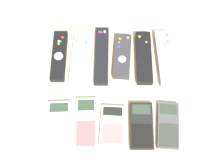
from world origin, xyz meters
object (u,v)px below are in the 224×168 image
object	(u,v)px
remote_3	(121,56)
remote_4	(143,58)
remote_5	(165,58)
calculator_2	(112,125)
remote_2	(101,56)
calculator_0	(58,122)
calculator_4	(167,125)
remote_0	(58,56)
calculator_3	(140,126)
remote_1	(80,57)
calculator_1	(85,122)

from	to	relation	value
remote_3	remote_4	bearing A→B (deg)	-1.28
remote_5	calculator_2	size ratio (longest dim) A/B	1.63
remote_2	calculator_0	distance (m)	0.26
remote_4	calculator_2	xyz separation A→B (m)	(-0.10, -0.23, -0.01)
calculator_4	remote_4	bearing A→B (deg)	109.72
remote_0	calculator_0	size ratio (longest dim) A/B	1.36
remote_0	remote_2	distance (m)	0.14
remote_4	calculator_3	xyz separation A→B (m)	(-0.01, -0.23, -0.01)
calculator_0	calculator_4	world-z (taller)	calculator_4
remote_2	remote_4	world-z (taller)	remote_4
remote_0	remote_2	bearing A→B (deg)	1.34
calculator_3	calculator_4	world-z (taller)	same
calculator_4	remote_0	bearing A→B (deg)	149.48
remote_1	calculator_4	distance (m)	0.36
remote_3	calculator_4	distance (m)	0.27
remote_1	remote_5	xyz separation A→B (m)	(0.28, -0.00, 0.00)
calculator_3	calculator_4	distance (m)	0.08
remote_1	calculator_2	distance (m)	0.26
calculator_1	calculator_3	world-z (taller)	calculator_3
remote_4	calculator_3	world-z (taller)	remote_4
calculator_0	calculator_2	world-z (taller)	same
remote_4	remote_5	bearing A→B (deg)	0.39
remote_0	calculator_4	bearing A→B (deg)	-33.93
remote_1	calculator_4	bearing A→B (deg)	-37.12
remote_2	remote_3	size ratio (longest dim) A/B	1.31
calculator_0	calculator_1	distance (m)	0.08
remote_0	calculator_0	xyz separation A→B (m)	(0.02, -0.23, -0.00)
remote_0	calculator_1	distance (m)	0.25
remote_0	remote_3	distance (m)	0.21
remote_3	calculator_2	xyz separation A→B (m)	(-0.03, -0.23, -0.00)
remote_3	calculator_0	distance (m)	0.30
remote_5	calculator_0	xyz separation A→B (m)	(-0.34, -0.22, -0.00)
calculator_1	calculator_3	distance (m)	0.17
remote_2	calculator_2	size ratio (longest dim) A/B	1.68
remote_3	calculator_4	bearing A→B (deg)	-56.11
remote_3	calculator_3	xyz separation A→B (m)	(0.06, -0.24, -0.00)
remote_3	calculator_1	world-z (taller)	remote_3
remote_0	remote_2	xyz separation A→B (m)	(0.14, 0.00, -0.00)
calculator_1	calculator_4	distance (m)	0.25
remote_1	remote_5	world-z (taller)	remote_5
remote_3	remote_0	bearing A→B (deg)	-176.69
remote_2	calculator_2	distance (m)	0.24
remote_2	remote_5	bearing A→B (deg)	-2.28
remote_2	calculator_4	size ratio (longest dim) A/B	1.45
calculator_0	calculator_4	xyz separation A→B (m)	(0.33, -0.01, 0.00)
remote_2	remote_3	world-z (taller)	remote_3
remote_3	remote_4	xyz separation A→B (m)	(0.07, -0.01, 0.00)
remote_5	calculator_2	xyz separation A→B (m)	(-0.17, -0.23, -0.01)
remote_1	remote_4	distance (m)	0.21
remote_2	calculator_2	xyz separation A→B (m)	(0.04, -0.24, -0.00)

